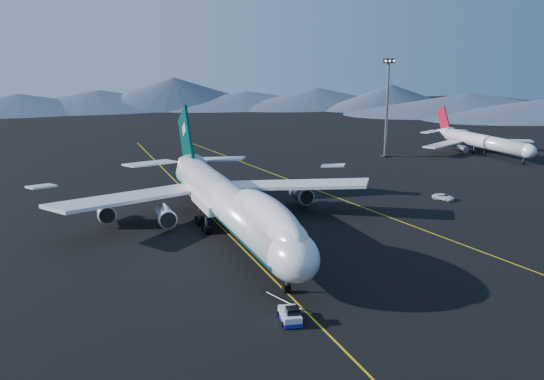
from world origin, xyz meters
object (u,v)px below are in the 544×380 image
object	(u,v)px
boeing_747	(229,202)
pushback_tug	(290,316)
floodlight_mast	(387,108)
second_jet	(481,141)
service_van	(444,197)

from	to	relation	value
boeing_747	pushback_tug	bearing A→B (deg)	-94.55
floodlight_mast	pushback_tug	bearing A→B (deg)	-125.95
boeing_747	second_jet	size ratio (longest dim) A/B	1.62
boeing_747	pushback_tug	xyz separation A→B (m)	(-2.75, -34.56, -5.22)
service_van	floodlight_mast	xyz separation A→B (m)	(15.33, 49.78, 13.63)
service_van	second_jet	bearing A→B (deg)	12.25
boeing_747	pushback_tug	distance (m)	35.06
second_jet	service_van	xyz separation A→B (m)	(-44.77, -44.14, -3.22)
pushback_tug	service_van	size ratio (longest dim) A/B	1.03
pushback_tug	service_van	bearing A→B (deg)	49.61
boeing_747	service_van	distance (m)	49.91
pushback_tug	service_van	distance (m)	67.06
boeing_747	pushback_tug	size ratio (longest dim) A/B	15.62
boeing_747	service_van	xyz separation A→B (m)	(48.98, 8.11, -5.19)
pushback_tug	floodlight_mast	bearing A→B (deg)	64.14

